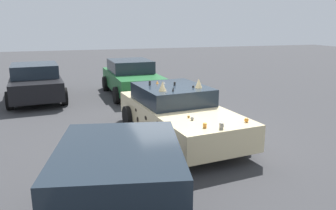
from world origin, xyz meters
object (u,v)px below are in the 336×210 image
parked_sedan_behind_left (132,78)px  parked_sedan_near_right (120,208)px  parked_sedan_far_left (36,82)px  art_car_decorated (177,112)px

parked_sedan_behind_left → parked_sedan_near_right: 9.96m
parked_sedan_far_left → parked_sedan_near_right: 10.03m
parked_sedan_far_left → parked_sedan_behind_left: 3.75m
parked_sedan_far_left → parked_sedan_near_right: parked_sedan_near_right is taller
parked_sedan_behind_left → art_car_decorated: bearing=-1.3°
art_car_decorated → parked_sedan_far_left: bearing=-152.2°
parked_sedan_behind_left → parked_sedan_near_right: (-9.75, 2.07, -0.01)m
parked_sedan_far_left → art_car_decorated: bearing=-150.7°
parked_sedan_far_left → parked_sedan_behind_left: bearing=-97.3°
art_car_decorated → parked_sedan_far_left: 6.87m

